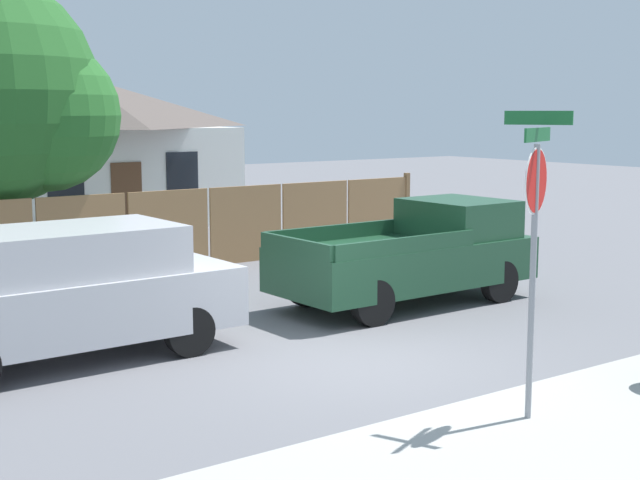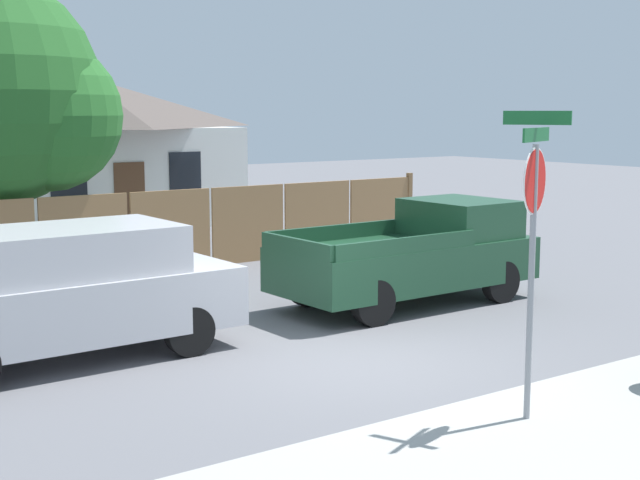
{
  "view_description": "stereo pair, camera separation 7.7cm",
  "coord_description": "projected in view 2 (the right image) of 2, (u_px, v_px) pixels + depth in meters",
  "views": [
    {
      "loc": [
        -7.34,
        -9.32,
        3.43
      ],
      "look_at": [
        -0.05,
        0.88,
        1.6
      ],
      "focal_mm": 50.0,
      "sensor_mm": 36.0,
      "label": 1
    },
    {
      "loc": [
        -7.28,
        -9.36,
        3.43
      ],
      "look_at": [
        -0.05,
        0.88,
        1.6
      ],
      "focal_mm": 50.0,
      "sensor_mm": 36.0,
      "label": 2
    }
  ],
  "objects": [
    {
      "name": "orange_pickup",
      "position": [
        415.0,
        255.0,
        15.9
      ],
      "size": [
        4.85,
        2.13,
        1.8
      ],
      "rotation": [
        0.0,
        0.0,
        0.02
      ],
      "color": "#1E472D",
      "rests_on": "ground"
    },
    {
      "name": "sidewalk_strip",
      "position": [
        571.0,
        441.0,
        9.3
      ],
      "size": [
        36.0,
        3.2,
        0.01
      ],
      "color": "#A3A39E",
      "rests_on": "ground"
    },
    {
      "name": "wooden_fence",
      "position": [
        211.0,
        227.0,
        19.68
      ],
      "size": [
        11.66,
        0.12,
        1.84
      ],
      "color": "#997047",
      "rests_on": "ground"
    },
    {
      "name": "house",
      "position": [
        85.0,
        147.0,
        27.32
      ],
      "size": [
        8.28,
        7.09,
        4.47
      ],
      "color": "white",
      "rests_on": "ground"
    },
    {
      "name": "red_suv",
      "position": [
        60.0,
        290.0,
        12.19
      ],
      "size": [
        4.86,
        2.03,
        1.85
      ],
      "rotation": [
        0.0,
        0.0,
        0.02
      ],
      "color": "#B7B7BC",
      "rests_on": "ground"
    },
    {
      "name": "ground_plane",
      "position": [
        360.0,
        362.0,
        12.21
      ],
      "size": [
        80.0,
        80.0,
        0.0
      ],
      "primitive_type": "plane",
      "color": "slate"
    },
    {
      "name": "stop_sign",
      "position": [
        534.0,
        213.0,
        9.66
      ],
      "size": [
        0.77,
        0.7,
        3.42
      ],
      "rotation": [
        0.0,
        0.0,
        0.41
      ],
      "color": "gray",
      "rests_on": "ground"
    }
  ]
}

